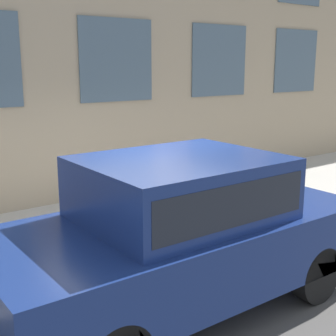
{
  "coord_description": "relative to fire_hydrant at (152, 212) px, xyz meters",
  "views": [
    {
      "loc": [
        -5.33,
        3.51,
        2.81
      ],
      "look_at": [
        0.65,
        -0.91,
        1.14
      ],
      "focal_mm": 50.0,
      "sensor_mm": 36.0,
      "label": 1
    }
  ],
  "objects": [
    {
      "name": "ground_plane",
      "position": [
        -0.58,
        0.54,
        -0.48
      ],
      "size": [
        80.0,
        80.0,
        0.0
      ],
      "primitive_type": "plane",
      "color": "#514F4C"
    },
    {
      "name": "sidewalk",
      "position": [
        0.95,
        0.54,
        -0.42
      ],
      "size": [
        3.05,
        60.0,
        0.12
      ],
      "color": "#B2ADA3",
      "rests_on": "ground_plane"
    },
    {
      "name": "fire_hydrant",
      "position": [
        0.0,
        0.0,
        0.0
      ],
      "size": [
        0.32,
        0.43,
        0.71
      ],
      "color": "gray",
      "rests_on": "sidewalk"
    },
    {
      "name": "person",
      "position": [
        0.14,
        -0.74,
        0.46
      ],
      "size": [
        0.33,
        0.22,
        1.37
      ],
      "rotation": [
        0.0,
        0.0,
        0.66
      ],
      "color": "navy",
      "rests_on": "sidewalk"
    },
    {
      "name": "parked_car_navy_near",
      "position": [
        -1.92,
        0.93,
        0.49
      ],
      "size": [
        1.97,
        4.48,
        1.8
      ],
      "color": "black",
      "rests_on": "ground_plane"
    }
  ]
}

